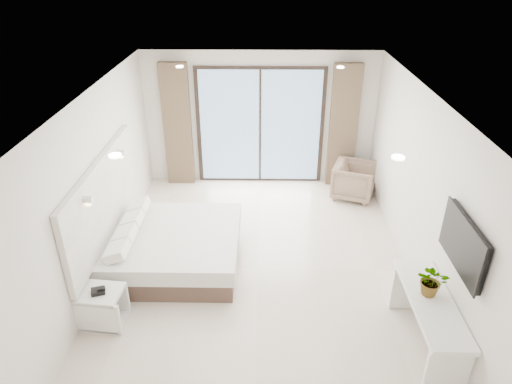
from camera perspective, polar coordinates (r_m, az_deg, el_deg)
ground at (r=7.13m, az=0.25°, el=-9.61°), size 6.20×6.20×0.00m
room_shell at (r=6.96m, az=-1.29°, el=4.56°), size 4.62×6.22×2.72m
bed at (r=7.20m, az=-10.35°, el=-6.86°), size 1.98×1.89×0.69m
nightstand at (r=6.42m, az=-18.67°, el=-13.45°), size 0.60×0.51×0.51m
phone at (r=6.23m, az=-19.13°, el=-11.64°), size 0.20×0.18×0.06m
console_desk at (r=5.94m, az=20.79°, el=-13.97°), size 0.49×1.57×0.77m
plant at (r=5.78m, az=21.10°, el=-10.64°), size 0.46×0.48×0.30m
armchair at (r=9.12m, az=12.17°, el=1.60°), size 0.92×0.95×0.78m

